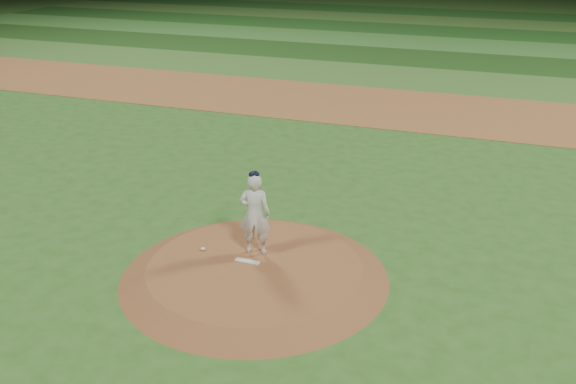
{
  "coord_description": "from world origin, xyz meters",
  "views": [
    {
      "loc": [
        4.59,
        -10.58,
        6.71
      ],
      "look_at": [
        0.0,
        2.0,
        1.1
      ],
      "focal_mm": 40.0,
      "sensor_mm": 36.0,
      "label": 1
    }
  ],
  "objects": [
    {
      "name": "ground",
      "position": [
        0.0,
        0.0,
        0.0
      ],
      "size": [
        120.0,
        120.0,
        0.0
      ],
      "primitive_type": "plane",
      "color": "#2E601F",
      "rests_on": "ground"
    },
    {
      "name": "infield_dirt_band",
      "position": [
        0.0,
        14.0,
        0.01
      ],
      "size": [
        70.0,
        6.0,
        0.02
      ],
      "primitive_type": "cube",
      "color": "#915B2D",
      "rests_on": "ground"
    },
    {
      "name": "outfield_stripe_0",
      "position": [
        0.0,
        19.5,
        0.01
      ],
      "size": [
        70.0,
        5.0,
        0.02
      ],
      "primitive_type": "cube",
      "color": "#3B6F28",
      "rests_on": "ground"
    },
    {
      "name": "outfield_stripe_1",
      "position": [
        0.0,
        24.5,
        0.01
      ],
      "size": [
        70.0,
        5.0,
        0.02
      ],
      "primitive_type": "cube",
      "color": "#1D4516",
      "rests_on": "ground"
    },
    {
      "name": "outfield_stripe_2",
      "position": [
        0.0,
        29.5,
        0.01
      ],
      "size": [
        70.0,
        5.0,
        0.02
      ],
      "primitive_type": "cube",
      "color": "#36762B",
      "rests_on": "ground"
    },
    {
      "name": "outfield_stripe_3",
      "position": [
        0.0,
        34.5,
        0.01
      ],
      "size": [
        70.0,
        5.0,
        0.02
      ],
      "primitive_type": "cube",
      "color": "#1D4E19",
      "rests_on": "ground"
    },
    {
      "name": "outfield_stripe_4",
      "position": [
        0.0,
        39.5,
        0.01
      ],
      "size": [
        70.0,
        5.0,
        0.02
      ],
      "primitive_type": "cube",
      "color": "#396A26",
      "rests_on": "ground"
    },
    {
      "name": "outfield_stripe_5",
      "position": [
        0.0,
        44.5,
        0.01
      ],
      "size": [
        70.0,
        5.0,
        0.02
      ],
      "primitive_type": "cube",
      "color": "#1D4F19",
      "rests_on": "ground"
    },
    {
      "name": "pitchers_mound",
      "position": [
        0.0,
        0.0,
        0.12
      ],
      "size": [
        5.5,
        5.5,
        0.25
      ],
      "primitive_type": "cone",
      "color": "brown",
      "rests_on": "ground"
    },
    {
      "name": "pitching_rubber",
      "position": [
        -0.2,
        0.1,
        0.26
      ],
      "size": [
        0.53,
        0.14,
        0.03
      ],
      "primitive_type": "cube",
      "rotation": [
        0.0,
        0.0,
        -0.01
      ],
      "color": "silver",
      "rests_on": "pitchers_mound"
    },
    {
      "name": "rosin_bag",
      "position": [
        -1.31,
        0.25,
        0.28
      ],
      "size": [
        0.11,
        0.11,
        0.06
      ],
      "primitive_type": "ellipsoid",
      "color": "silver",
      "rests_on": "pitchers_mound"
    },
    {
      "name": "pitcher_on_mound",
      "position": [
        -0.2,
        0.54,
        1.16
      ],
      "size": [
        0.73,
        0.56,
        1.85
      ],
      "color": "silver",
      "rests_on": "pitchers_mound"
    }
  ]
}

